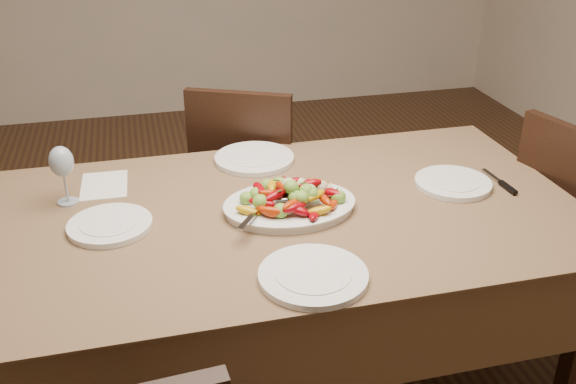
# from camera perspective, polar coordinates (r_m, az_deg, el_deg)

# --- Properties ---
(floor) EXTENTS (6.00, 6.00, 0.00)m
(floor) POSITION_cam_1_polar(r_m,az_deg,el_deg) (2.54, -2.18, -15.55)
(floor) COLOR #392111
(floor) RESTS_ON ground
(dining_table) EXTENTS (1.84, 1.05, 0.76)m
(dining_table) POSITION_cam_1_polar(r_m,az_deg,el_deg) (2.21, 0.00, -10.25)
(dining_table) COLOR brown
(dining_table) RESTS_ON ground
(chair_far) EXTENTS (0.56, 0.56, 0.95)m
(chair_far) POSITION_cam_1_polar(r_m,az_deg,el_deg) (2.82, -3.17, 0.86)
(chair_far) COLOR black
(chair_far) RESTS_ON ground
(serving_platter) EXTENTS (0.40, 0.30, 0.02)m
(serving_platter) POSITION_cam_1_polar(r_m,az_deg,el_deg) (1.99, 0.14, -1.35)
(serving_platter) COLOR white
(serving_platter) RESTS_ON dining_table
(roasted_vegetables) EXTENTS (0.33, 0.22, 0.09)m
(roasted_vegetables) POSITION_cam_1_polar(r_m,az_deg,el_deg) (1.97, 0.15, 0.11)
(roasted_vegetables) COLOR #810209
(roasted_vegetables) RESTS_ON serving_platter
(serving_spoon) EXTENTS (0.27, 0.20, 0.03)m
(serving_spoon) POSITION_cam_1_polar(r_m,az_deg,el_deg) (1.93, -1.45, -1.12)
(serving_spoon) COLOR #9EA0A8
(serving_spoon) RESTS_ON serving_platter
(plate_left) EXTENTS (0.25, 0.25, 0.02)m
(plate_left) POSITION_cam_1_polar(r_m,az_deg,el_deg) (1.97, -15.54, -2.87)
(plate_left) COLOR white
(plate_left) RESTS_ON dining_table
(plate_right) EXTENTS (0.25, 0.25, 0.02)m
(plate_right) POSITION_cam_1_polar(r_m,az_deg,el_deg) (2.22, 14.45, 0.76)
(plate_right) COLOR white
(plate_right) RESTS_ON dining_table
(plate_far) EXTENTS (0.29, 0.29, 0.02)m
(plate_far) POSITION_cam_1_polar(r_m,az_deg,el_deg) (2.33, -3.01, 2.98)
(plate_far) COLOR white
(plate_far) RESTS_ON dining_table
(plate_near) EXTENTS (0.29, 0.29, 0.02)m
(plate_near) POSITION_cam_1_polar(r_m,az_deg,el_deg) (1.68, 2.25, -7.46)
(plate_near) COLOR white
(plate_near) RESTS_ON dining_table
(wine_glass) EXTENTS (0.08, 0.08, 0.20)m
(wine_glass) POSITION_cam_1_polar(r_m,az_deg,el_deg) (2.12, -19.34, 1.55)
(wine_glass) COLOR #8C99A5
(wine_glass) RESTS_ON dining_table
(menu_card) EXTENTS (0.16, 0.21, 0.00)m
(menu_card) POSITION_cam_1_polar(r_m,az_deg,el_deg) (2.24, -16.02, 0.60)
(menu_card) COLOR silver
(menu_card) RESTS_ON dining_table
(table_knife) EXTENTS (0.03, 0.20, 0.01)m
(table_knife) POSITION_cam_1_polar(r_m,az_deg,el_deg) (2.27, 18.35, 0.79)
(table_knife) COLOR #9EA0A8
(table_knife) RESTS_ON dining_table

